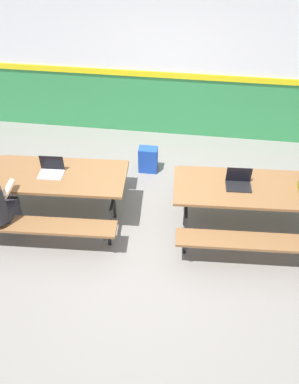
% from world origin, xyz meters
% --- Properties ---
extents(ground_plane, '(10.00, 10.00, 0.02)m').
position_xyz_m(ground_plane, '(0.00, 0.00, -0.01)').
color(ground_plane, gray).
extents(accent_backdrop, '(8.00, 0.14, 2.60)m').
position_xyz_m(accent_backdrop, '(0.00, 2.51, 1.25)').
color(accent_backdrop, '#338C4C').
rests_on(accent_backdrop, ground).
extents(picnic_table_left, '(2.10, 1.66, 0.74)m').
position_xyz_m(picnic_table_left, '(-1.35, 0.10, 0.58)').
color(picnic_table_left, brown).
rests_on(picnic_table_left, ground).
extents(picnic_table_right, '(2.10, 1.66, 0.74)m').
position_xyz_m(picnic_table_right, '(1.35, 0.19, 0.58)').
color(picnic_table_right, brown).
rests_on(picnic_table_right, ground).
extents(laptop_silver, '(0.33, 0.24, 0.22)m').
position_xyz_m(laptop_silver, '(-1.31, 0.14, 0.79)').
color(laptop_silver, silver).
rests_on(laptop_silver, picnic_table_left).
extents(laptop_dark, '(0.33, 0.24, 0.22)m').
position_xyz_m(laptop_dark, '(1.14, 0.21, 0.79)').
color(laptop_dark, black).
rests_on(laptop_dark, picnic_table_right).
extents(backpack_dark, '(0.30, 0.22, 0.44)m').
position_xyz_m(backpack_dark, '(-0.17, 1.30, 0.22)').
color(backpack_dark, '#1E47B2').
rests_on(backpack_dark, ground).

